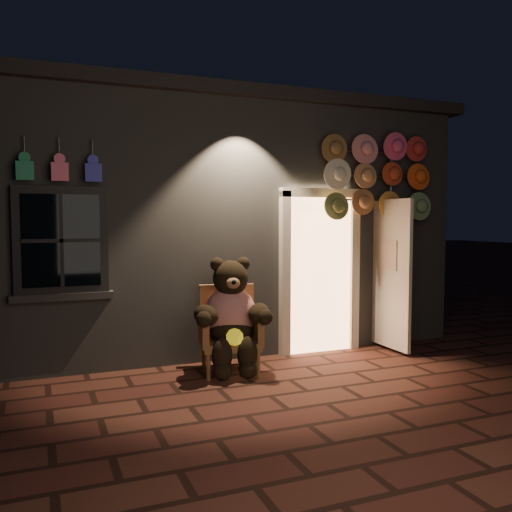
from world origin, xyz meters
TOP-DOWN VIEW (x-y plane):
  - ground at (0.00, 0.00)m, footprint 60.00×60.00m
  - shop_building at (0.00, 3.99)m, footprint 7.30×5.95m
  - wicker_armchair at (-0.08, 1.02)m, footprint 0.79×0.74m
  - teddy_bear at (-0.10, 0.90)m, footprint 0.95×0.82m
  - hat_rack at (2.15, 1.27)m, footprint 1.66×0.22m

SIDE VIEW (x-z plane):
  - ground at x=0.00m, z-range 0.00..0.00m
  - wicker_armchair at x=-0.08m, z-range 0.00..1.00m
  - teddy_bear at x=-0.10m, z-range 0.01..1.34m
  - shop_building at x=0.00m, z-range -0.02..3.49m
  - hat_rack at x=2.15m, z-range 0.88..3.80m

